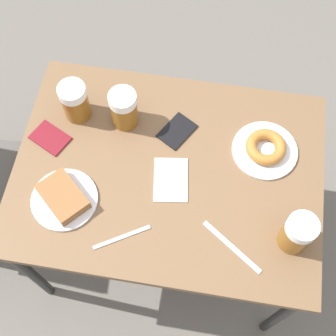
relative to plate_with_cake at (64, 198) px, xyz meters
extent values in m
plane|color=#666059|center=(0.16, -0.31, -0.73)|extent=(8.00, 8.00, 0.00)
cube|color=brown|center=(0.16, -0.31, -0.03)|extent=(0.76, 1.03, 0.03)
cylinder|color=black|center=(-0.18, -0.79, -0.39)|extent=(0.04, 0.04, 0.68)
cylinder|color=black|center=(0.50, -0.79, -0.39)|extent=(0.04, 0.04, 0.68)
cylinder|color=black|center=(-0.18, 0.16, -0.39)|extent=(0.04, 0.04, 0.68)
cylinder|color=black|center=(0.50, 0.16, -0.39)|extent=(0.04, 0.04, 0.68)
cylinder|color=#514C47|center=(-0.06, 0.29, -0.51)|extent=(0.03, 0.03, 0.43)
cylinder|color=#514C47|center=(0.29, 0.32, -0.51)|extent=(0.03, 0.03, 0.43)
cylinder|color=silver|center=(0.00, 0.00, -0.01)|extent=(0.22, 0.22, 0.01)
cube|color=brown|center=(0.00, 0.00, 0.01)|extent=(0.19, 0.19, 0.04)
cylinder|color=silver|center=(0.28, -0.62, -0.01)|extent=(0.22, 0.22, 0.01)
torus|color=#B2702D|center=(0.28, -0.62, 0.01)|extent=(0.14, 0.14, 0.04)
cylinder|color=#8C5619|center=(0.33, -0.13, 0.04)|extent=(0.09, 0.09, 0.11)
cylinder|color=white|center=(0.33, -0.13, 0.11)|extent=(0.09, 0.09, 0.04)
cylinder|color=#8C5619|center=(-0.02, -0.73, 0.04)|extent=(0.09, 0.09, 0.11)
cylinder|color=white|center=(-0.02, -0.73, 0.11)|extent=(0.09, 0.09, 0.04)
cylinder|color=#8C5619|center=(0.33, 0.04, 0.04)|extent=(0.09, 0.09, 0.11)
cylinder|color=white|center=(0.33, 0.04, 0.11)|extent=(0.09, 0.09, 0.04)
cube|color=white|center=(0.13, -0.33, -0.02)|extent=(0.17, 0.13, 0.00)
cube|color=silver|center=(-0.09, -0.21, -0.02)|extent=(0.11, 0.17, 0.00)
cube|color=silver|center=(-0.07, -0.55, -0.02)|extent=(0.14, 0.20, 0.00)
cube|color=maroon|center=(0.21, 0.11, -0.02)|extent=(0.13, 0.15, 0.01)
cube|color=black|center=(0.31, -0.32, -0.02)|extent=(0.15, 0.14, 0.01)
camera|label=1|loc=(-0.50, -0.42, 1.39)|focal=50.00mm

